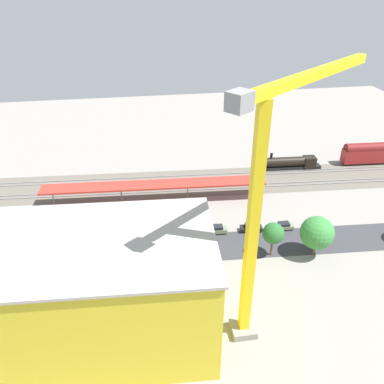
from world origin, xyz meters
The scene contains 26 objects.
ground_plane centered at (0.00, 0.00, 0.00)m, with size 205.86×205.86×0.00m, color gray.
rail_bed centered at (0.00, -22.41, 0.00)m, with size 128.66×14.57×0.01m, color #665E54.
street_asphalt centered at (0.00, 4.33, 0.00)m, with size 128.66×9.00×0.01m, color #38383D.
track_rails centered at (0.00, -22.41, 0.18)m, with size 128.41×16.39×0.12m.
platform_canopy_near centered at (6.22, -14.75, 4.33)m, with size 52.07×7.88×4.58m.
locomotive centered at (-32.40, -25.69, 1.75)m, with size 15.63×3.56×4.97m.
passenger_coach centered at (-55.24, -25.69, 3.24)m, with size 16.21×4.08×6.16m.
parked_car_0 centered at (-19.68, 1.16, 0.71)m, with size 4.11×1.88×1.60m.
parked_car_1 centered at (-12.72, 0.68, 0.74)m, with size 4.72×2.29×1.69m.
parked_car_2 centered at (-5.52, 0.28, 0.79)m, with size 4.08×1.93×1.79m.
parked_car_3 centered at (0.75, 0.56, 0.70)m, with size 4.58×1.97×1.59m.
parked_car_4 centered at (7.48, 1.19, 0.83)m, with size 4.22×2.19×1.88m.
parked_car_5 centered at (15.10, 1.10, 0.77)m, with size 4.29×2.02×1.76m.
parked_car_6 centered at (21.94, 0.67, 0.72)m, with size 4.46×1.91×1.62m.
construction_building centered at (18.58, 22.31, 8.29)m, with size 36.00×19.15×16.59m, color yellow.
construction_roof_slab centered at (18.58, 22.31, 16.79)m, with size 36.60×19.75×0.40m, color #B7B2A8.
tower_crane centered at (-6.23, 24.00, 22.83)m, with size 25.06×19.81×37.67m.
box_truck_0 centered at (21.71, 6.52, 1.81)m, with size 9.50×3.13×3.68m.
box_truck_1 centered at (15.02, 7.48, 1.63)m, with size 9.08×3.10×3.29m.
box_truck_2 centered at (24.86, 8.14, 1.64)m, with size 8.99×2.63×3.36m.
street_tree_0 centered at (-22.29, 10.13, 5.15)m, with size 6.33×6.33×8.32m.
street_tree_1 centered at (20.39, 10.19, 4.80)m, with size 4.84×4.84×7.24m.
street_tree_2 centered at (8.04, 8.57, 4.46)m, with size 5.41×5.41×7.17m.
street_tree_3 centered at (0.53, 10.25, 4.77)m, with size 4.12×4.12×6.86m.
street_tree_4 centered at (-14.24, 8.84, 5.03)m, with size 4.08×4.08×7.10m.
traffic_light centered at (28.38, -0.20, 4.64)m, with size 0.50×0.36×7.07m.
Camera 1 is at (10.13, 64.54, 47.89)m, focal length 36.31 mm.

